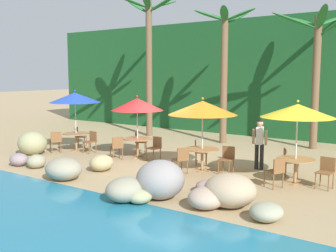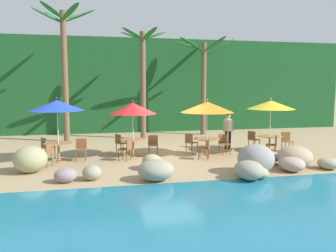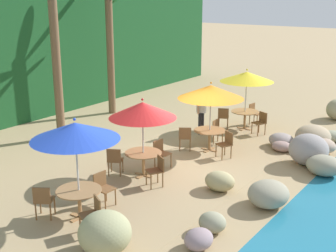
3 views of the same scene
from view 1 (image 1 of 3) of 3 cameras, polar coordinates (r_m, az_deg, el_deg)
ground_plane at (r=14.56m, az=-0.11°, el=-5.30°), size 120.00×120.00×0.00m
terrace_deck at (r=14.56m, az=-0.11°, el=-5.28°), size 18.00×5.20×0.01m
foliage_backdrop at (r=22.18m, az=13.54°, el=6.62°), size 28.00×2.40×6.00m
rock_seawall at (r=11.51m, az=-4.82°, el=-6.76°), size 16.16×3.51×1.00m
umbrella_blue at (r=17.15m, az=-12.91°, el=3.90°), size 2.09×2.09×2.54m
dining_table_blue at (r=17.31m, az=-12.76°, el=-1.40°), size 1.10×1.10×0.74m
chair_blue_seaward at (r=16.73m, az=-10.71°, el=-1.99°), size 0.45×0.46×0.87m
chair_blue_inland at (r=18.16m, az=-12.37°, el=-1.31°), size 0.59×0.59×0.87m
chair_blue_left at (r=17.07m, az=-15.46°, el=-1.94°), size 0.58×0.57×0.87m
umbrella_red at (r=15.39m, az=-4.34°, el=3.04°), size 1.98×1.98×2.38m
dining_table_red at (r=15.55m, az=-4.29°, el=-2.20°), size 1.10×1.10×0.74m
chair_red_seaward at (r=15.04m, az=-1.80°, el=-2.90°), size 0.47×0.48×0.87m
chair_red_inland at (r=16.41m, az=-4.06°, el=-2.06°), size 0.58×0.57×0.87m
chair_red_left at (r=15.21m, az=-7.17°, el=-2.83°), size 0.58×0.58×0.87m
umbrella_orange at (r=13.24m, az=4.87°, el=2.55°), size 2.25×2.25×2.42m
dining_table_orange at (r=13.44m, az=4.81°, el=-3.70°), size 1.10×1.10×0.74m
chair_orange_seaward at (r=13.19m, az=8.29°, el=-4.41°), size 0.45×0.45×0.87m
chair_orange_inland at (r=14.29m, az=4.30°, el=-3.46°), size 0.59×0.58×0.87m
chair_orange_left at (r=12.94m, az=1.87°, el=-4.57°), size 0.57×0.57×0.87m
umbrella_yellow at (r=12.15m, az=17.72°, el=2.04°), size 2.10×2.10×2.44m
dining_table_yellow at (r=12.37m, az=17.45°, el=-4.96°), size 1.10×1.10×0.74m
chair_yellow_seaward at (r=12.18m, az=21.28°, el=-5.81°), size 0.46×0.47×0.87m
chair_yellow_inland at (r=13.21m, az=16.51°, el=-4.62°), size 0.57×0.57×0.87m
chair_yellow_left at (r=11.73m, az=14.93°, el=-6.04°), size 0.56×0.56×0.87m
palm_tree_nearest at (r=20.99m, az=-2.70°, el=11.39°), size 3.33×3.19×7.06m
palm_tree_second at (r=18.84m, az=7.92°, el=9.45°), size 2.67×2.65×6.08m
palm_tree_third at (r=18.28m, az=20.12°, el=9.10°), size 3.65×3.76×5.85m
waiter_in_white at (r=13.84m, az=12.72°, el=-1.98°), size 0.52×0.38×1.70m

